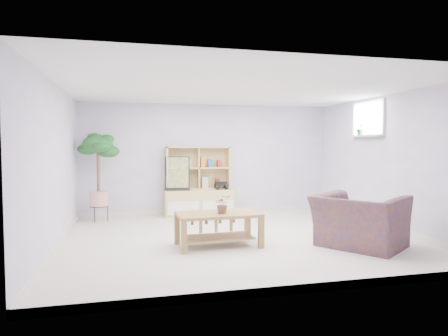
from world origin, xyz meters
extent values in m
cube|color=beige|center=(0.00, 0.00, 0.00)|extent=(5.50, 5.00, 0.01)
cube|color=white|center=(0.00, 0.00, 2.40)|extent=(5.50, 5.00, 0.01)
cube|color=#B5AED2|center=(0.00, 2.50, 1.20)|extent=(5.50, 0.01, 2.40)
cube|color=#B5AED2|center=(0.00, -2.50, 1.20)|extent=(5.50, 0.01, 2.40)
cube|color=#B5AED2|center=(-2.75, 0.00, 1.20)|extent=(0.01, 5.00, 2.40)
cube|color=#B5AED2|center=(2.75, 0.00, 1.20)|extent=(0.01, 5.00, 2.40)
cube|color=silver|center=(2.67, 0.60, 1.68)|extent=(0.14, 1.00, 0.04)
imported|color=#18591D|center=(-0.38, -0.48, 0.63)|extent=(0.26, 0.24, 0.27)
imported|color=navy|center=(1.58, -0.98, 0.44)|extent=(1.52, 1.56, 0.88)
imported|color=#17471E|center=(2.67, 0.78, 1.83)|extent=(0.17, 0.16, 0.25)
camera|label=1|loc=(-1.72, -6.16, 1.50)|focal=32.00mm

